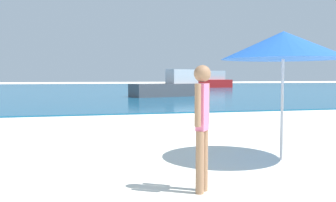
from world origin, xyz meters
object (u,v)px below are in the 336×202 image
Objects in this scene: person_standing at (202,120)px; boat_far at (208,82)px; boat_near at (172,87)px; beach_umbrella at (283,45)px.

boat_far reaches higher than person_standing.
boat_near is at bearing 27.00° from person_standing.
beach_umbrella is at bearing 65.38° from boat_near.
beach_umbrella reaches higher than person_standing.
boat_far is at bearing 71.83° from beach_umbrella.
person_standing is 0.26× the size of boat_far.
beach_umbrella reaches higher than boat_far.
person_standing is at bearing 68.56° from boat_far.
boat_near is 2.63× the size of beach_umbrella.
beach_umbrella is (1.99, 1.42, 1.11)m from person_standing.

